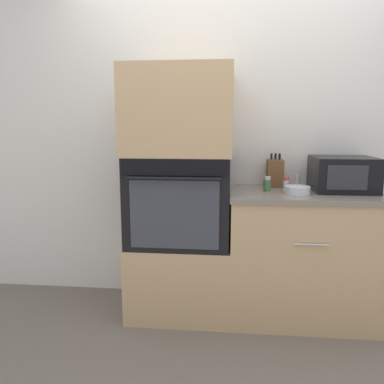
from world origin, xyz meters
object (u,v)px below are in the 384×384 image
(wall_oven, at_px, (180,199))
(condiment_jar_mid, at_px, (286,184))
(condiment_jar_far, at_px, (297,181))
(bowl, at_px, (297,190))
(condiment_jar_near, at_px, (267,184))
(microwave, at_px, (343,174))
(knife_block, at_px, (275,173))

(wall_oven, xyz_separation_m, condiment_jar_mid, (0.75, 0.02, 0.11))
(condiment_jar_far, bearing_deg, bowl, -99.49)
(condiment_jar_mid, bearing_deg, bowl, -61.78)
(bowl, height_order, condiment_jar_far, condiment_jar_far)
(condiment_jar_mid, bearing_deg, wall_oven, -178.22)
(wall_oven, relative_size, bowl, 4.24)
(condiment_jar_far, bearing_deg, condiment_jar_near, -143.37)
(microwave, relative_size, knife_block, 1.67)
(wall_oven, bearing_deg, bowl, -6.13)
(microwave, xyz_separation_m, condiment_jar_mid, (-0.39, -0.05, -0.07))
(bowl, xyz_separation_m, condiment_jar_far, (0.04, 0.27, 0.02))
(wall_oven, xyz_separation_m, condiment_jar_far, (0.86, 0.18, 0.11))
(microwave, distance_m, condiment_jar_near, 0.54)
(microwave, bearing_deg, bowl, -154.95)
(condiment_jar_near, relative_size, condiment_jar_mid, 1.07)
(microwave, distance_m, bowl, 0.38)
(knife_block, distance_m, condiment_jar_mid, 0.20)
(microwave, bearing_deg, condiment_jar_mid, -173.40)
(wall_oven, height_order, condiment_jar_far, wall_oven)
(microwave, xyz_separation_m, knife_block, (-0.45, 0.14, -0.02))
(knife_block, bearing_deg, condiment_jar_mid, -72.27)
(bowl, bearing_deg, knife_block, 111.82)
(bowl, distance_m, condiment_jar_near, 0.22)
(bowl, distance_m, condiment_jar_far, 0.27)
(condiment_jar_mid, distance_m, condiment_jar_far, 0.19)
(wall_oven, distance_m, condiment_jar_near, 0.63)
(wall_oven, relative_size, condiment_jar_far, 7.41)
(wall_oven, distance_m, condiment_jar_mid, 0.76)
(bowl, distance_m, condiment_jar_mid, 0.13)
(condiment_jar_mid, bearing_deg, condiment_jar_near, -171.45)
(wall_oven, relative_size, microwave, 1.71)
(microwave, bearing_deg, knife_block, 162.72)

